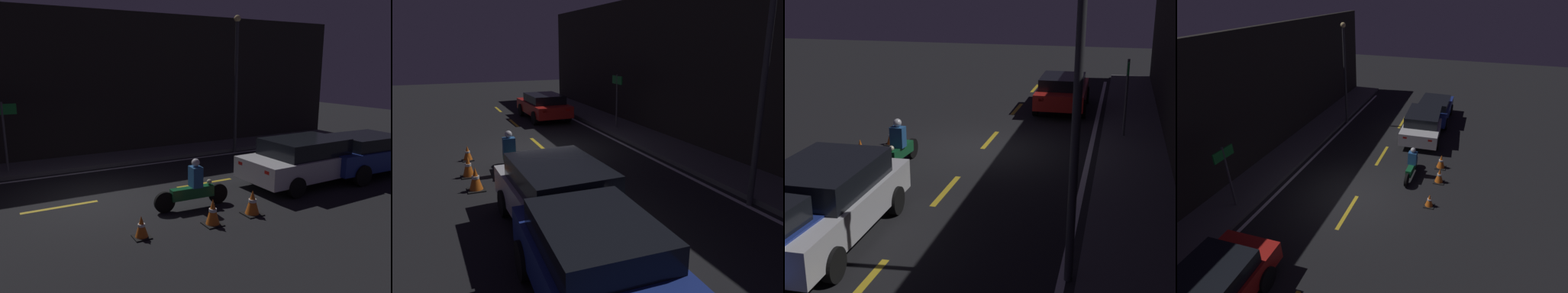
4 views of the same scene
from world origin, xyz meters
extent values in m
plane|color=black|center=(0.00, 0.00, 0.00)|extent=(56.00, 56.00, 0.00)
cube|color=#4C4C4F|center=(0.00, 4.34, 0.07)|extent=(28.00, 1.91, 0.15)
cube|color=black|center=(0.00, 5.44, 2.96)|extent=(28.00, 0.30, 5.92)
cube|color=gold|center=(-1.00, 0.00, 0.00)|extent=(2.00, 0.14, 0.01)
cube|color=gold|center=(3.50, 0.00, 0.00)|extent=(2.00, 0.14, 0.01)
cube|color=gold|center=(8.00, 0.00, 0.00)|extent=(2.00, 0.14, 0.01)
cube|color=silver|center=(0.00, 3.13, 0.00)|extent=(25.20, 0.14, 0.01)
cube|color=black|center=(-5.79, 1.71, 1.12)|extent=(2.39, 1.66, 0.43)
cube|color=red|center=(-3.88, 1.18, 0.77)|extent=(0.06, 0.20, 0.10)
cube|color=red|center=(-3.90, 2.34, 0.77)|extent=(0.06, 0.20, 0.10)
cylinder|color=black|center=(-4.65, 0.86, 0.34)|extent=(0.68, 0.20, 0.67)
cylinder|color=black|center=(-4.69, 2.61, 0.34)|extent=(0.68, 0.20, 0.67)
cube|color=silver|center=(6.50, -1.50, 0.63)|extent=(4.62, 2.04, 0.65)
cube|color=black|center=(6.27, -1.50, 1.22)|extent=(2.56, 1.79, 0.52)
cube|color=red|center=(4.23, -0.95, 0.80)|extent=(0.07, 0.20, 0.10)
cube|color=red|center=(4.27, -2.19, 0.80)|extent=(0.07, 0.20, 0.10)
cylinder|color=black|center=(7.88, -0.52, 0.31)|extent=(0.62, 0.20, 0.61)
cylinder|color=black|center=(7.94, -2.38, 0.31)|extent=(0.62, 0.20, 0.61)
cylinder|color=black|center=(5.06, -0.61, 0.31)|extent=(0.62, 0.20, 0.61)
cylinder|color=black|center=(5.12, -2.47, 0.31)|extent=(0.62, 0.20, 0.61)
cube|color=navy|center=(9.00, -1.79, 0.67)|extent=(4.11, 1.92, 0.65)
cube|color=black|center=(8.80, -1.78, 1.21)|extent=(2.28, 1.69, 0.42)
cube|color=red|center=(7.02, -1.14, 0.83)|extent=(0.07, 0.20, 0.10)
cube|color=red|center=(6.98, -2.32, 0.83)|extent=(0.07, 0.20, 0.10)
cylinder|color=black|center=(10.28, -0.94, 0.34)|extent=(0.69, 0.20, 0.68)
cylinder|color=black|center=(10.23, -2.71, 0.34)|extent=(0.69, 0.20, 0.68)
cylinder|color=black|center=(7.77, -0.87, 0.34)|extent=(0.69, 0.20, 0.68)
cylinder|color=black|center=(7.72, -2.63, 0.34)|extent=(0.69, 0.20, 0.68)
cylinder|color=black|center=(2.90, -1.77, 0.28)|extent=(0.56, 0.10, 0.56)
cylinder|color=black|center=(1.32, -1.70, 0.28)|extent=(0.57, 0.12, 0.56)
cube|color=#14592D|center=(2.11, -1.73, 0.43)|extent=(1.22, 0.29, 0.30)
sphere|color=#F2EABF|center=(2.62, -1.76, 0.66)|extent=(0.14, 0.14, 0.14)
cube|color=#265999|center=(2.21, -1.74, 0.86)|extent=(0.30, 0.37, 0.55)
sphere|color=silver|center=(2.21, -1.74, 1.24)|extent=(0.22, 0.22, 0.22)
cube|color=black|center=(0.27, -2.80, 0.01)|extent=(0.38, 0.38, 0.03)
cone|color=orange|center=(0.27, -2.80, 0.27)|extent=(0.29, 0.29, 0.49)
cylinder|color=white|center=(0.27, -2.80, 0.30)|extent=(0.16, 0.16, 0.06)
cube|color=black|center=(2.02, -2.95, 0.01)|extent=(0.44, 0.44, 0.03)
cone|color=orange|center=(2.02, -2.95, 0.34)|extent=(0.34, 0.34, 0.62)
cylinder|color=white|center=(2.02, -2.95, 0.37)|extent=(0.19, 0.19, 0.07)
cube|color=black|center=(3.24, -2.88, 0.01)|extent=(0.47, 0.47, 0.03)
cone|color=orange|center=(3.24, -2.88, 0.34)|extent=(0.36, 0.36, 0.62)
cylinder|color=white|center=(3.24, -2.88, 0.37)|extent=(0.20, 0.20, 0.07)
cylinder|color=#4C4C51|center=(-2.06, 4.05, 1.35)|extent=(0.08, 0.08, 2.40)
cube|color=#198C33|center=(-2.06, 4.05, 2.30)|extent=(0.90, 0.05, 0.36)
cylinder|color=#333338|center=(6.86, 3.23, 2.75)|extent=(0.14, 0.14, 5.50)
sphere|color=#F9D88C|center=(6.86, 3.23, 5.62)|extent=(0.28, 0.28, 0.28)
camera|label=1|loc=(-2.43, -10.26, 3.75)|focal=35.00mm
camera|label=2|loc=(13.36, -3.81, 3.84)|focal=35.00mm
camera|label=3|loc=(15.03, 3.83, 4.77)|focal=50.00mm
camera|label=4|loc=(-9.15, -3.61, 7.29)|focal=28.00mm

